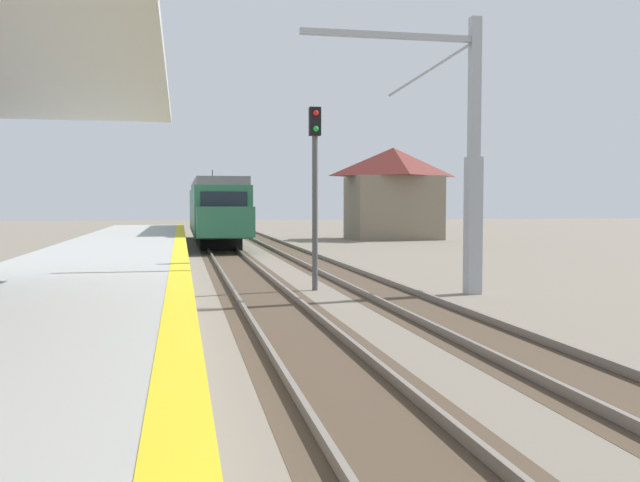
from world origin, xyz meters
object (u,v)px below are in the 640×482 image
(catenary_pylon_far_side, at_px, (463,162))
(distant_trackside_house, at_px, (393,192))
(approaching_train, at_px, (216,209))
(rail_signal_post, at_px, (315,178))

(catenary_pylon_far_side, bearing_deg, distant_trackside_house, 76.39)
(approaching_train, height_order, catenary_pylon_far_side, catenary_pylon_far_side)
(catenary_pylon_far_side, xyz_separation_m, distant_trackside_house, (7.09, 29.30, -0.27))
(approaching_train, bearing_deg, catenary_pylon_far_side, -78.12)
(approaching_train, bearing_deg, rail_signal_post, -86.14)
(rail_signal_post, height_order, distant_trackside_house, distant_trackside_house)
(approaching_train, height_order, distant_trackside_house, distant_trackside_house)
(rail_signal_post, relative_size, catenary_pylon_far_side, 0.69)
(approaching_train, xyz_separation_m, catenary_pylon_far_side, (5.42, -25.74, 1.43))
(catenary_pylon_far_side, distance_m, distant_trackside_house, 30.14)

